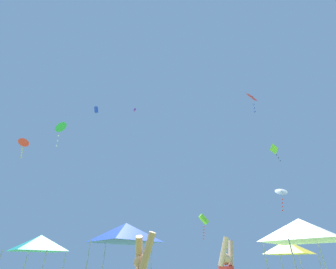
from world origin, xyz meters
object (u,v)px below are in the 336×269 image
kite_lime_diamond (274,150)px  kite_red_diamond (253,97)px  kite_purple_box (135,110)px  kite_green_delta (60,127)px  kite_red_delta (24,143)px  kite_lime_box (204,220)px  canopy_tent_teal (39,243)px  kite_white_delta (281,192)px  kite_blue_box (96,110)px  canopy_tent_blue (125,232)px  canopy_tent_yellow (288,247)px  canopy_tent_white (302,230)px

kite_lime_diamond → kite_red_diamond: bearing=-122.4°
kite_lime_diamond → kite_purple_box: bearing=160.6°
kite_green_delta → kite_lime_diamond: kite_green_delta is taller
kite_green_delta → kite_red_delta: size_ratio=1.34×
kite_lime_box → kite_lime_diamond: size_ratio=1.54×
canopy_tent_teal → kite_white_delta: 19.99m
kite_green_delta → kite_blue_box: kite_blue_box is taller
kite_red_diamond → kite_red_delta: kite_red_diamond is taller
canopy_tent_blue → kite_lime_box: size_ratio=1.29×
kite_white_delta → kite_red_delta: kite_red_delta is taller
canopy_tent_blue → kite_red_diamond: bearing=1.1°
kite_purple_box → canopy_tent_yellow: bearing=-33.6°
kite_red_diamond → kite_purple_box: 19.36m
canopy_tent_blue → kite_green_delta: (-10.62, 7.17, 12.64)m
canopy_tent_white → kite_lime_box: (-2.06, 17.61, 3.32)m
canopy_tent_yellow → kite_white_delta: kite_white_delta is taller
kite_red_diamond → kite_purple_box: size_ratio=4.16×
kite_white_delta → canopy_tent_yellow: bearing=-126.3°
canopy_tent_white → kite_green_delta: kite_green_delta is taller
kite_blue_box → kite_white_delta: (24.80, -12.69, -19.80)m
kite_lime_box → kite_red_delta: bearing=-160.9°
canopy_tent_teal → kite_green_delta: (-5.10, 6.68, 13.19)m
kite_red_diamond → kite_purple_box: bearing=137.5°
kite_red_diamond → kite_white_delta: (3.00, 5.40, -6.94)m
kite_white_delta → kite_red_delta: (-27.29, 1.13, 6.13)m
kite_blue_box → kite_purple_box: kite_blue_box is taller
canopy_tent_white → kite_red_diamond: 12.05m
canopy_tent_white → kite_red_delta: bearing=155.8°
kite_green_delta → kite_red_delta: kite_green_delta is taller
kite_green_delta → kite_blue_box: size_ratio=2.38×
canopy_tent_blue → canopy_tent_teal: (-5.52, 0.49, -0.55)m
kite_lime_diamond → canopy_tent_yellow: bearing=-130.1°
canopy_tent_blue → kite_lime_box: kite_lime_box is taller
kite_lime_box → canopy_tent_blue: bearing=-116.3°
canopy_tent_yellow → canopy_tent_white: bearing=-109.0°
kite_lime_diamond → kite_blue_box: size_ratio=1.43×
kite_red_diamond → kite_white_delta: bearing=61.0°
kite_purple_box → kite_green_delta: bearing=-147.8°
kite_green_delta → kite_lime_box: bearing=21.3°
canopy_tent_white → canopy_tent_teal: size_ratio=1.09×
kite_red_diamond → canopy_tent_white: bearing=-108.1°
kite_blue_box → kite_red_delta: size_ratio=0.56×
canopy_tent_yellow → kite_blue_box: bearing=145.9°
canopy_tent_white → canopy_tent_yellow: (2.22, 6.45, -0.35)m
kite_blue_box → canopy_tent_yellow: bearing=-34.1°
canopy_tent_teal → kite_blue_box: kite_blue_box is taller
canopy_tent_white → kite_red_diamond: (1.25, 3.81, 11.37)m
kite_red_diamond → kite_blue_box: (-21.81, 18.09, 12.87)m
kite_lime_diamond → canopy_tent_teal: bearing=-163.7°
kite_lime_box → kite_red_delta: kite_red_delta is taller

